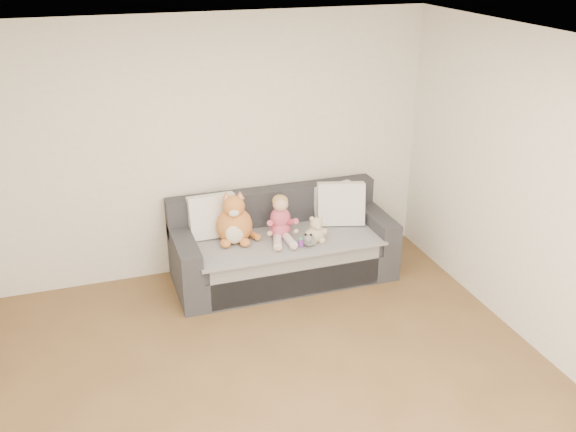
# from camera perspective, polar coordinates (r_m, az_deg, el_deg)

# --- Properties ---
(room_shell) EXTENTS (5.00, 5.00, 5.00)m
(room_shell) POSITION_cam_1_polar(r_m,az_deg,el_deg) (4.53, -1.33, -1.66)
(room_shell) COLOR brown
(room_shell) RESTS_ON ground
(sofa) EXTENTS (2.20, 0.94, 0.85)m
(sofa) POSITION_cam_1_polar(r_m,az_deg,el_deg) (6.53, -0.53, -2.89)
(sofa) COLOR #2C2C31
(sofa) RESTS_ON ground
(cushion_left) EXTENTS (0.47, 0.22, 0.44)m
(cushion_left) POSITION_cam_1_polar(r_m,az_deg,el_deg) (6.38, -6.75, -0.01)
(cushion_left) COLOR white
(cushion_left) RESTS_ON sofa
(cushion_right_back) EXTENTS (0.45, 0.30, 0.39)m
(cushion_right_back) POSITION_cam_1_polar(r_m,az_deg,el_deg) (6.77, 4.01, 1.34)
(cushion_right_back) COLOR white
(cushion_right_back) RESTS_ON sofa
(cushion_right_front) EXTENTS (0.52, 0.34, 0.46)m
(cushion_right_front) POSITION_cam_1_polar(r_m,az_deg,el_deg) (6.63, 4.72, 1.10)
(cushion_right_front) COLOR white
(cushion_right_front) RESTS_ON sofa
(toddler) EXTENTS (0.32, 0.46, 0.45)m
(toddler) POSITION_cam_1_polar(r_m,az_deg,el_deg) (6.30, -0.63, -0.42)
(toddler) COLOR #CA476A
(toddler) RESTS_ON sofa
(plush_cat) EXTENTS (0.42, 0.37, 0.55)m
(plush_cat) POSITION_cam_1_polar(r_m,az_deg,el_deg) (6.25, -4.78, -0.61)
(plush_cat) COLOR #B17727
(plush_cat) RESTS_ON sofa
(teddy_bear) EXTENTS (0.22, 0.16, 0.28)m
(teddy_bear) POSITION_cam_1_polar(r_m,az_deg,el_deg) (6.26, 2.52, -1.39)
(teddy_bear) COLOR tan
(teddy_bear) RESTS_ON sofa
(plush_cow) EXTENTS (0.13, 0.19, 0.16)m
(plush_cow) POSITION_cam_1_polar(r_m,az_deg,el_deg) (6.19, 1.84, -2.13)
(plush_cow) COLOR white
(plush_cow) RESTS_ON sofa
(sippy_cup) EXTENTS (0.10, 0.06, 0.11)m
(sippy_cup) POSITION_cam_1_polar(r_m,az_deg,el_deg) (6.19, 1.15, -2.25)
(sippy_cup) COLOR purple
(sippy_cup) RESTS_ON sofa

